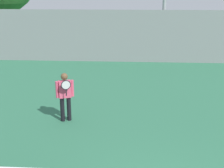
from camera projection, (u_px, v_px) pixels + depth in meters
The scene contains 2 objects.
tennis_player at pixel (65, 94), 10.18m from camera, with size 0.56×0.50×1.64m.
back_fence at pixel (145, 36), 18.38m from camera, with size 33.81×0.06×3.08m.
Camera 1 is at (-0.76, -4.99, 4.23)m, focal length 50.00 mm.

